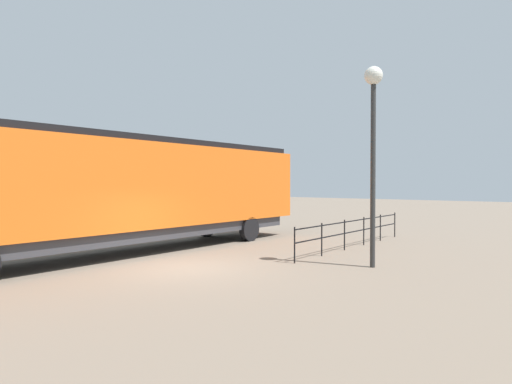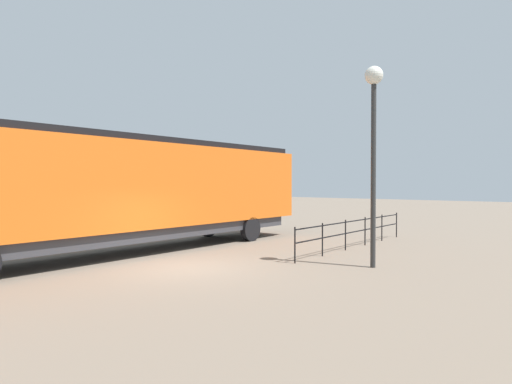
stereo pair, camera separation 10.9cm
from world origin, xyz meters
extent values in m
plane|color=#756656|center=(0.00, 0.00, 0.00)|extent=(120.00, 120.00, 0.00)
cube|color=orange|center=(-3.88, 0.57, 2.57)|extent=(3.05, 17.35, 3.13)
cube|color=black|center=(-3.88, 8.21, 2.10)|extent=(2.93, 2.07, 2.19)
cube|color=black|center=(-3.88, 0.57, 4.25)|extent=(2.74, 16.66, 0.24)
cube|color=#38383D|center=(-3.88, 0.57, 0.78)|extent=(2.74, 15.97, 0.45)
cylinder|color=black|center=(-5.25, 6.13, 0.55)|extent=(0.30, 1.10, 1.10)
cylinder|color=black|center=(-2.50, 6.13, 0.55)|extent=(0.30, 1.10, 1.10)
cylinder|color=#2D2D2D|center=(4.46, 3.72, 2.92)|extent=(0.16, 0.16, 5.83)
sphere|color=silver|center=(4.46, 3.72, 6.00)|extent=(0.57, 0.57, 0.57)
cube|color=black|center=(2.16, 7.25, 1.11)|extent=(0.04, 8.96, 0.04)
cube|color=black|center=(2.16, 7.25, 0.66)|extent=(0.04, 8.96, 0.04)
cylinder|color=black|center=(2.16, 2.77, 0.60)|extent=(0.05, 0.05, 1.20)
cylinder|color=black|center=(2.16, 4.56, 0.60)|extent=(0.05, 0.05, 1.20)
cylinder|color=black|center=(2.16, 6.36, 0.60)|extent=(0.05, 0.05, 1.20)
cylinder|color=black|center=(2.16, 8.15, 0.60)|extent=(0.05, 0.05, 1.20)
cylinder|color=black|center=(2.16, 9.94, 0.60)|extent=(0.05, 0.05, 1.20)
cylinder|color=black|center=(2.16, 11.73, 0.60)|extent=(0.05, 0.05, 1.20)
camera|label=1|loc=(10.04, -9.27, 2.65)|focal=30.60mm
camera|label=2|loc=(10.13, -9.20, 2.65)|focal=30.60mm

